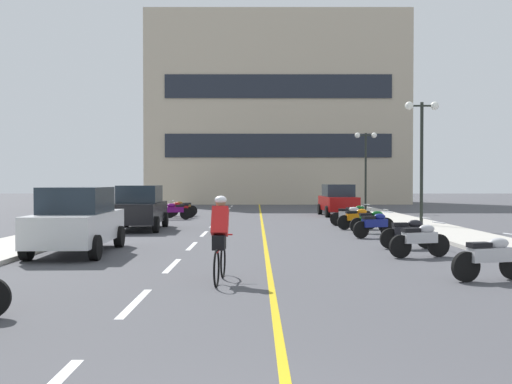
{
  "coord_description": "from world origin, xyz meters",
  "views": [
    {
      "loc": [
        -0.04,
        -2.99,
        1.96
      ],
      "look_at": [
        0.04,
        14.5,
        1.65
      ],
      "focal_mm": 39.07,
      "sensor_mm": 36.0,
      "label": 1
    }
  ],
  "objects_px": {
    "motorcycle_3": "(417,239)",
    "motorcycle_7": "(355,218)",
    "parked_car_near": "(74,220)",
    "motorcycle_5": "(373,224)",
    "parked_car_far": "(336,200)",
    "motorcycle_6": "(370,221)",
    "street_lamp_mid": "(419,135)",
    "parked_car_mid": "(137,207)",
    "street_lamp_far": "(363,153)",
    "motorcycle_2": "(488,257)",
    "motorcycle_9": "(354,214)",
    "cyclist_rider": "(217,237)",
    "motorcycle_11": "(177,209)",
    "motorcycle_8": "(347,215)",
    "motorcycle_12": "(180,208)",
    "motorcycle_4": "(406,233)",
    "motorcycle_10": "(172,211)"
  },
  "relations": [
    {
      "from": "motorcycle_5",
      "to": "parked_car_mid",
      "type": "bearing_deg",
      "value": 159.6
    },
    {
      "from": "motorcycle_4",
      "to": "motorcycle_6",
      "type": "relative_size",
      "value": 1.0
    },
    {
      "from": "parked_car_far",
      "to": "motorcycle_6",
      "type": "bearing_deg",
      "value": -91.61
    },
    {
      "from": "parked_car_far",
      "to": "motorcycle_9",
      "type": "height_order",
      "value": "parked_car_far"
    },
    {
      "from": "motorcycle_7",
      "to": "parked_car_far",
      "type": "bearing_deg",
      "value": 86.5
    },
    {
      "from": "street_lamp_far",
      "to": "motorcycle_2",
      "type": "height_order",
      "value": "street_lamp_far"
    },
    {
      "from": "parked_car_mid",
      "to": "motorcycle_8",
      "type": "height_order",
      "value": "parked_car_mid"
    },
    {
      "from": "street_lamp_mid",
      "to": "motorcycle_11",
      "type": "relative_size",
      "value": 3.11
    },
    {
      "from": "motorcycle_5",
      "to": "parked_car_far",
      "type": "bearing_deg",
      "value": 87.42
    },
    {
      "from": "motorcycle_9",
      "to": "motorcycle_11",
      "type": "xyz_separation_m",
      "value": [
        -8.88,
        4.23,
        0.0
      ]
    },
    {
      "from": "motorcycle_10",
      "to": "motorcycle_5",
      "type": "bearing_deg",
      "value": -48.3
    },
    {
      "from": "street_lamp_mid",
      "to": "motorcycle_2",
      "type": "xyz_separation_m",
      "value": [
        -2.47,
        -12.91,
        -3.5
      ]
    },
    {
      "from": "street_lamp_far",
      "to": "parked_car_near",
      "type": "xyz_separation_m",
      "value": [
        -12.16,
        -21.43,
        -2.94
      ]
    },
    {
      "from": "motorcycle_3",
      "to": "motorcycle_7",
      "type": "distance_m",
      "value": 8.49
    },
    {
      "from": "parked_car_far",
      "to": "motorcycle_12",
      "type": "xyz_separation_m",
      "value": [
        -8.97,
        -0.32,
        -0.44
      ]
    },
    {
      "from": "motorcycle_4",
      "to": "parked_car_far",
      "type": "bearing_deg",
      "value": 89.05
    },
    {
      "from": "motorcycle_11",
      "to": "cyclist_rider",
      "type": "height_order",
      "value": "cyclist_rider"
    },
    {
      "from": "motorcycle_6",
      "to": "street_lamp_far",
      "type": "bearing_deg",
      "value": 79.76
    },
    {
      "from": "motorcycle_5",
      "to": "motorcycle_12",
      "type": "bearing_deg",
      "value": 124.21
    },
    {
      "from": "parked_car_far",
      "to": "motorcycle_6",
      "type": "height_order",
      "value": "parked_car_far"
    },
    {
      "from": "street_lamp_far",
      "to": "motorcycle_12",
      "type": "height_order",
      "value": "street_lamp_far"
    },
    {
      "from": "motorcycle_3",
      "to": "cyclist_rider",
      "type": "xyz_separation_m",
      "value": [
        -4.98,
        -3.51,
        0.41
      ]
    },
    {
      "from": "parked_car_far",
      "to": "motorcycle_3",
      "type": "xyz_separation_m",
      "value": [
        -0.49,
        -17.75,
        -0.44
      ]
    },
    {
      "from": "motorcycle_4",
      "to": "cyclist_rider",
      "type": "distance_m",
      "value": 7.49
    },
    {
      "from": "street_lamp_far",
      "to": "parked_car_mid",
      "type": "bearing_deg",
      "value": -130.88
    },
    {
      "from": "motorcycle_3",
      "to": "motorcycle_5",
      "type": "relative_size",
      "value": 1.02
    },
    {
      "from": "motorcycle_3",
      "to": "motorcycle_7",
      "type": "height_order",
      "value": "same"
    },
    {
      "from": "parked_car_near",
      "to": "motorcycle_5",
      "type": "bearing_deg",
      "value": 24.93
    },
    {
      "from": "parked_car_near",
      "to": "cyclist_rider",
      "type": "relative_size",
      "value": 2.4
    },
    {
      "from": "motorcycle_6",
      "to": "cyclist_rider",
      "type": "xyz_separation_m",
      "value": [
        -5.16,
        -10.32,
        0.41
      ]
    },
    {
      "from": "cyclist_rider",
      "to": "motorcycle_8",
      "type": "bearing_deg",
      "value": 70.54
    },
    {
      "from": "parked_car_near",
      "to": "motorcycle_5",
      "type": "distance_m",
      "value": 10.05
    },
    {
      "from": "motorcycle_2",
      "to": "motorcycle_6",
      "type": "xyz_separation_m",
      "value": [
        -0.21,
        10.22,
        0.0
      ]
    },
    {
      "from": "motorcycle_5",
      "to": "motorcycle_10",
      "type": "height_order",
      "value": "same"
    },
    {
      "from": "motorcycle_6",
      "to": "parked_car_mid",
      "type": "bearing_deg",
      "value": 170.2
    },
    {
      "from": "parked_car_near",
      "to": "motorcycle_2",
      "type": "xyz_separation_m",
      "value": [
        9.58,
        -4.25,
        -0.44
      ]
    },
    {
      "from": "street_lamp_mid",
      "to": "parked_car_mid",
      "type": "distance_m",
      "value": 12.33
    },
    {
      "from": "motorcycle_5",
      "to": "motorcycle_10",
      "type": "distance_m",
      "value": 12.65
    },
    {
      "from": "motorcycle_8",
      "to": "motorcycle_12",
      "type": "height_order",
      "value": "same"
    },
    {
      "from": "street_lamp_far",
      "to": "motorcycle_7",
      "type": "height_order",
      "value": "street_lamp_far"
    },
    {
      "from": "motorcycle_6",
      "to": "motorcycle_11",
      "type": "height_order",
      "value": "same"
    },
    {
      "from": "motorcycle_6",
      "to": "motorcycle_9",
      "type": "xyz_separation_m",
      "value": [
        0.27,
        4.9,
        0.0
      ]
    },
    {
      "from": "motorcycle_6",
      "to": "motorcycle_9",
      "type": "bearing_deg",
      "value": 86.82
    },
    {
      "from": "motorcycle_9",
      "to": "cyclist_rider",
      "type": "xyz_separation_m",
      "value": [
        -5.43,
        -15.22,
        0.41
      ]
    },
    {
      "from": "street_lamp_far",
      "to": "motorcycle_5",
      "type": "bearing_deg",
      "value": -100.07
    },
    {
      "from": "motorcycle_12",
      "to": "parked_car_mid",
      "type": "bearing_deg",
      "value": -93.47
    },
    {
      "from": "parked_car_near",
      "to": "parked_car_mid",
      "type": "height_order",
      "value": "same"
    },
    {
      "from": "motorcycle_11",
      "to": "motorcycle_5",
      "type": "bearing_deg",
      "value": -52.47
    },
    {
      "from": "motorcycle_2",
      "to": "street_lamp_mid",
      "type": "bearing_deg",
      "value": 79.19
    },
    {
      "from": "motorcycle_8",
      "to": "motorcycle_5",
      "type": "bearing_deg",
      "value": -89.73
    }
  ]
}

